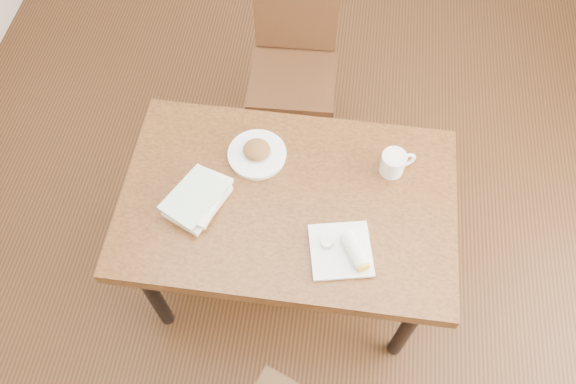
# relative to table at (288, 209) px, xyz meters

# --- Properties ---
(ground) EXTENTS (4.00, 5.00, 0.01)m
(ground) POSITION_rel_table_xyz_m (0.00, 0.00, -0.67)
(ground) COLOR #472814
(ground) RESTS_ON ground
(room_walls) EXTENTS (4.02, 5.02, 2.80)m
(room_walls) POSITION_rel_table_xyz_m (0.00, 0.00, 0.96)
(room_walls) COLOR beige
(room_walls) RESTS_ON ground
(table) EXTENTS (1.26, 0.80, 0.75)m
(table) POSITION_rel_table_xyz_m (0.00, 0.00, 0.00)
(table) COLOR brown
(table) RESTS_ON ground
(chair_far) EXTENTS (0.44, 0.44, 0.95)m
(chair_far) POSITION_rel_table_xyz_m (-0.09, 0.91, -0.12)
(chair_far) COLOR #472714
(chair_far) RESTS_ON ground
(plate_scone) EXTENTS (0.23, 0.23, 0.07)m
(plate_scone) POSITION_rel_table_xyz_m (-0.14, 0.17, 0.11)
(plate_scone) COLOR white
(plate_scone) RESTS_ON table
(coffee_mug) EXTENTS (0.14, 0.09, 0.10)m
(coffee_mug) POSITION_rel_table_xyz_m (0.38, 0.18, 0.13)
(coffee_mug) COLOR white
(coffee_mug) RESTS_ON table
(plate_burrito) EXTENTS (0.25, 0.25, 0.07)m
(plate_burrito) POSITION_rel_table_xyz_m (0.23, -0.19, 0.11)
(plate_burrito) COLOR white
(plate_burrito) RESTS_ON table
(book_stack) EXTENTS (0.25, 0.28, 0.06)m
(book_stack) POSITION_rel_table_xyz_m (-0.33, -0.06, 0.11)
(book_stack) COLOR white
(book_stack) RESTS_ON table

